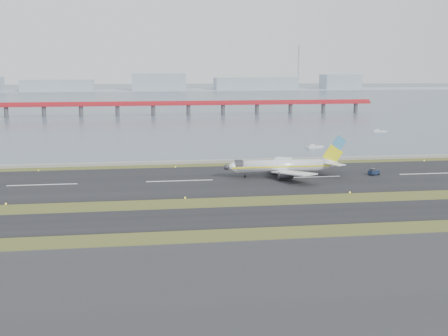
{
  "coord_description": "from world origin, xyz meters",
  "views": [
    {
      "loc": [
        -9.97,
        -135.34,
        34.82
      ],
      "look_at": [
        12.34,
        22.0,
        5.18
      ],
      "focal_mm": 45.0,
      "sensor_mm": 36.0,
      "label": 1
    }
  ],
  "objects": [
    {
      "name": "ground",
      "position": [
        0.0,
        0.0,
        0.0
      ],
      "size": [
        1000.0,
        1000.0,
        0.0
      ],
      "primitive_type": "plane",
      "color": "#384C1B",
      "rests_on": "ground"
    },
    {
      "name": "apron_strip",
      "position": [
        0.0,
        -55.0,
        0.05
      ],
      "size": [
        1000.0,
        50.0,
        0.1
      ],
      "primitive_type": "cube",
      "color": "#2B2B2D",
      "rests_on": "ground"
    },
    {
      "name": "taxiway_strip",
      "position": [
        0.0,
        -12.0,
        0.05
      ],
      "size": [
        1000.0,
        18.0,
        0.1
      ],
      "primitive_type": "cube",
      "color": "black",
      "rests_on": "ground"
    },
    {
      "name": "runway_strip",
      "position": [
        0.0,
        30.0,
        0.05
      ],
      "size": [
        1000.0,
        45.0,
        0.1
      ],
      "primitive_type": "cube",
      "color": "black",
      "rests_on": "ground"
    },
    {
      "name": "seawall",
      "position": [
        0.0,
        60.0,
        0.5
      ],
      "size": [
        1000.0,
        2.5,
        1.0
      ],
      "primitive_type": "cube",
      "color": "gray",
      "rests_on": "ground"
    },
    {
      "name": "bay_water",
      "position": [
        0.0,
        460.0,
        0.0
      ],
      "size": [
        1400.0,
        800.0,
        1.3
      ],
      "primitive_type": "cube",
      "color": "#475866",
      "rests_on": "ground"
    },
    {
      "name": "red_pier",
      "position": [
        20.0,
        250.0,
        7.28
      ],
      "size": [
        260.0,
        5.0,
        10.2
      ],
      "color": "red",
      "rests_on": "ground"
    },
    {
      "name": "far_shoreline",
      "position": [
        13.62,
        620.0,
        6.07
      ],
      "size": [
        1400.0,
        80.0,
        60.5
      ],
      "color": "#9BA9B7",
      "rests_on": "ground"
    },
    {
      "name": "airliner",
      "position": [
        32.87,
        32.17,
        3.46
      ],
      "size": [
        38.52,
        32.89,
        12.8
      ],
      "color": "white",
      "rests_on": "ground"
    },
    {
      "name": "pushback_tug",
      "position": [
        61.39,
        30.3,
        1.07
      ],
      "size": [
        3.93,
        3.16,
        2.2
      ],
      "rotation": [
        0.0,
        0.0,
        0.42
      ],
      "color": "#15213A",
      "rests_on": "ground"
    },
    {
      "name": "workboat_near",
      "position": [
        59.86,
        88.45,
        0.58
      ],
      "size": [
        7.87,
        4.55,
        1.82
      ],
      "rotation": [
        0.0,
        0.0,
        0.31
      ],
      "color": "silver",
      "rests_on": "ground"
    },
    {
      "name": "workboat_far",
      "position": [
        109.22,
        137.15,
        0.54
      ],
      "size": [
        7.3,
        3.25,
        1.71
      ],
      "rotation": [
        0.0,
        0.0,
        -0.15
      ],
      "color": "silver",
      "rests_on": "ground"
    }
  ]
}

